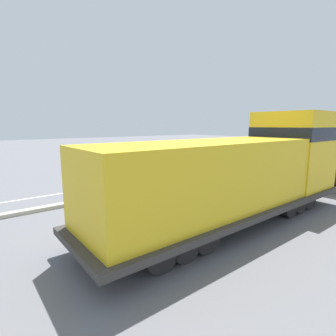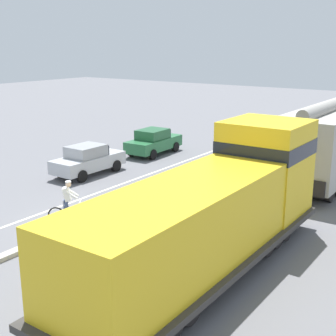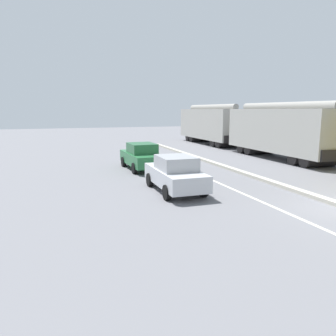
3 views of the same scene
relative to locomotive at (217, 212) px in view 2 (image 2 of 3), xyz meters
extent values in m
plane|color=slate|center=(-5.90, 0.34, -1.80)|extent=(120.00, 120.00, 0.00)
cube|color=#B2AD9E|center=(-5.90, 6.34, -1.72)|extent=(0.36, 36.00, 0.16)
cube|color=silver|center=(-8.30, 6.34, -1.79)|extent=(0.14, 36.00, 0.01)
cube|color=gold|center=(0.00, -1.44, 0.10)|extent=(2.70, 9.86, 2.40)
cube|color=gold|center=(0.00, 3.56, 0.65)|extent=(2.80, 2.80, 3.50)
cube|color=black|center=(0.00, 3.56, 1.44)|extent=(2.83, 2.83, 0.56)
cube|color=#383533|center=(0.00, -0.84, -1.10)|extent=(3.10, 11.60, 0.20)
cylinder|color=#4C4947|center=(0.00, -0.84, -1.25)|extent=(1.10, 3.00, 1.10)
cylinder|color=black|center=(0.00, 3.15, -1.30)|extent=(2.40, 1.00, 1.00)
cylinder|color=black|center=(0.00, 2.35, -1.30)|extent=(2.40, 1.00, 1.00)
cylinder|color=black|center=(0.00, 1.55, -1.30)|extent=(2.40, 1.00, 1.00)
cylinder|color=black|center=(0.00, -3.23, -1.30)|extent=(2.40, 1.00, 1.00)
cylinder|color=black|center=(0.00, -4.03, -1.30)|extent=(2.40, 1.00, 1.00)
cylinder|color=black|center=(0.00, -4.83, -1.30)|extent=(2.40, 1.00, 1.00)
cube|color=#A5A29A|center=(0.00, 12.16, 0.35)|extent=(2.90, 10.40, 3.10)
cylinder|color=gray|center=(0.00, 12.16, 2.08)|extent=(0.60, 9.88, 0.60)
cube|color=black|center=(0.00, 6.91, -0.85)|extent=(2.61, 0.10, 0.70)
cylinder|color=black|center=(0.00, 9.48, -1.35)|extent=(2.46, 0.90, 0.90)
cylinder|color=black|center=(0.00, 8.38, -1.35)|extent=(2.46, 0.90, 0.90)
cube|color=#B7BABF|center=(-10.98, 5.45, -1.13)|extent=(1.75, 4.22, 0.70)
cube|color=#9C9EA2|center=(-10.98, 5.30, -0.48)|extent=(1.52, 1.92, 0.60)
cube|color=#1E232D|center=(-10.97, 6.30, -0.53)|extent=(1.43, 0.14, 0.51)
cylinder|color=black|center=(-11.77, 6.76, -1.48)|extent=(0.23, 0.64, 0.64)
cylinder|color=black|center=(-10.16, 6.74, -1.48)|extent=(0.23, 0.64, 0.64)
cylinder|color=black|center=(-11.80, 4.15, -1.48)|extent=(0.23, 0.64, 0.64)
cylinder|color=black|center=(-10.19, 4.14, -1.48)|extent=(0.23, 0.64, 0.64)
cube|color=#286B3D|center=(-10.98, 11.36, -1.13)|extent=(1.85, 4.26, 0.70)
cube|color=#225B34|center=(-10.98, 11.21, -0.48)|extent=(1.57, 1.95, 0.60)
cube|color=#1E232D|center=(-11.01, 12.21, -0.53)|extent=(1.43, 0.17, 0.51)
cylinder|color=black|center=(-11.83, 12.63, -1.48)|extent=(0.24, 0.65, 0.64)
cylinder|color=black|center=(-10.22, 12.69, -1.48)|extent=(0.24, 0.65, 0.64)
cylinder|color=black|center=(-11.74, 10.03, -1.48)|extent=(0.24, 0.65, 0.64)
cylinder|color=black|center=(-10.13, 10.08, -1.48)|extent=(0.24, 0.65, 0.64)
torus|color=black|center=(-6.12, 0.17, -1.47)|extent=(0.56, 0.45, 0.66)
torus|color=black|center=(-6.95, -0.46, -1.47)|extent=(0.56, 0.45, 0.66)
cylinder|color=silver|center=(-6.53, -0.15, -1.17)|extent=(0.66, 0.52, 0.05)
cylinder|color=silver|center=(-6.45, -0.09, -1.35)|extent=(0.41, 0.33, 0.36)
cylinder|color=silver|center=(-6.71, -0.28, -1.02)|extent=(0.04, 0.04, 0.30)
cylinder|color=silver|center=(-6.18, 0.12, -0.92)|extent=(0.32, 0.40, 0.04)
cylinder|color=#38476B|center=(-6.69, -0.14, -1.12)|extent=(0.33, 0.29, 0.52)
cylinder|color=#38476B|center=(-6.57, -0.30, -1.12)|extent=(0.30, 0.27, 0.52)
cube|color=white|center=(-6.57, -0.18, -0.60)|extent=(0.47, 0.47, 0.57)
sphere|color=beige|center=(-6.52, -0.14, -0.21)|extent=(0.22, 0.22, 0.22)
cylinder|color=white|center=(-6.52, -0.14, -0.11)|extent=(0.22, 0.22, 0.05)
cylinder|color=white|center=(-6.51, 0.07, -0.60)|extent=(0.42, 0.35, 0.36)
cylinder|color=white|center=(-6.32, -0.18, -0.60)|extent=(0.42, 0.35, 0.36)
camera|label=1|loc=(5.91, -8.42, 1.84)|focal=28.00mm
camera|label=2|loc=(6.66, -12.11, 5.08)|focal=50.00mm
camera|label=3|loc=(-16.02, -8.03, 1.84)|focal=35.00mm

